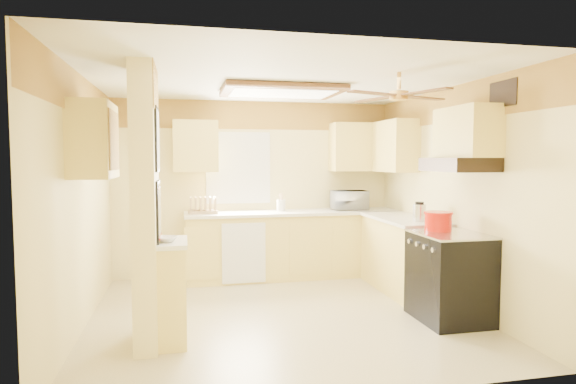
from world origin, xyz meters
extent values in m
plane|color=beige|center=(0.00, 0.00, 0.00)|extent=(4.00, 4.00, 0.00)
plane|color=white|center=(0.00, 0.00, 2.50)|extent=(4.00, 4.00, 0.00)
plane|color=#F6E496|center=(0.00, 1.90, 1.25)|extent=(4.00, 0.00, 4.00)
plane|color=#F6E496|center=(0.00, -1.90, 1.25)|extent=(4.00, 0.00, 4.00)
plane|color=#F6E496|center=(-2.00, 0.00, 1.25)|extent=(0.00, 3.80, 3.80)
plane|color=#F6E496|center=(2.00, 0.00, 1.25)|extent=(0.00, 3.80, 3.80)
cube|color=gold|center=(0.00, 1.88, 2.30)|extent=(4.00, 0.02, 0.40)
cube|color=#F6E496|center=(-1.35, -0.55, 1.25)|extent=(0.20, 0.70, 2.50)
cube|color=#FFDF74|center=(-1.13, -0.55, 0.45)|extent=(0.25, 0.55, 0.90)
cube|color=white|center=(-1.13, -0.55, 0.92)|extent=(0.28, 0.58, 0.04)
cube|color=#FFDF74|center=(0.50, 1.60, 0.45)|extent=(3.00, 0.60, 0.90)
cube|color=#FFDF74|center=(1.70, 0.60, 0.45)|extent=(0.60, 1.40, 0.90)
cube|color=white|center=(0.50, 1.59, 0.92)|extent=(3.04, 0.64, 0.04)
cube|color=white|center=(1.69, 0.60, 0.92)|extent=(0.64, 1.44, 0.04)
cube|color=white|center=(-0.25, 1.29, 0.43)|extent=(0.58, 0.02, 0.80)
cube|color=white|center=(-0.25, 1.89, 1.55)|extent=(0.92, 0.02, 1.02)
cube|color=white|center=(-0.25, 1.89, 1.55)|extent=(0.80, 0.02, 0.90)
cube|color=#FFDF74|center=(-0.85, 1.72, 1.85)|extent=(0.60, 0.35, 0.70)
cube|color=#FFDF74|center=(1.55, 1.72, 1.85)|extent=(0.90, 0.35, 0.70)
cube|color=#FFDF74|center=(1.82, 1.25, 1.85)|extent=(0.35, 1.00, 0.70)
cube|color=#FFDF74|center=(-1.82, -0.25, 1.85)|extent=(0.35, 0.75, 0.70)
cube|color=#FFDF74|center=(1.82, -0.55, 1.95)|extent=(0.35, 0.76, 0.52)
cube|color=black|center=(1.67, -0.55, 0.45)|extent=(0.65, 0.76, 0.90)
cube|color=silver|center=(1.67, -0.55, 0.91)|extent=(0.66, 0.77, 0.02)
cylinder|color=silver|center=(1.34, -0.80, 0.80)|extent=(0.03, 0.05, 0.05)
cylinder|color=silver|center=(1.34, -0.63, 0.80)|extent=(0.03, 0.05, 0.05)
cylinder|color=silver|center=(1.34, -0.47, 0.80)|extent=(0.03, 0.05, 0.05)
cylinder|color=silver|center=(1.34, -0.30, 0.80)|extent=(0.03, 0.05, 0.05)
cube|color=black|center=(1.74, -0.55, 1.62)|extent=(0.50, 0.76, 0.14)
cube|color=black|center=(-1.24, -0.55, 1.85)|extent=(0.02, 0.42, 0.57)
cube|color=white|center=(-1.23, -0.55, 1.85)|extent=(0.01, 0.37, 0.52)
cube|color=black|center=(-1.24, -0.55, 1.20)|extent=(0.02, 0.42, 0.57)
cube|color=yellow|center=(-1.23, -0.55, 1.20)|extent=(0.01, 0.37, 0.52)
cube|color=brown|center=(0.10, 0.50, 2.46)|extent=(1.35, 0.95, 0.06)
cube|color=white|center=(0.10, 0.50, 2.44)|extent=(1.15, 0.75, 0.02)
cylinder|color=gold|center=(1.00, -0.70, 2.42)|extent=(0.04, 0.04, 0.16)
cylinder|color=gold|center=(1.00, -0.70, 2.28)|extent=(0.18, 0.18, 0.08)
cube|color=brown|center=(1.30, -0.59, 2.28)|extent=(0.55, 0.28, 0.01)
cube|color=brown|center=(0.89, -0.40, 2.28)|extent=(0.28, 0.55, 0.01)
cube|color=brown|center=(0.70, -0.81, 2.28)|extent=(0.55, 0.28, 0.01)
cube|color=brown|center=(1.11, -1.00, 2.28)|extent=(0.28, 0.55, 0.01)
cube|color=black|center=(1.98, -0.90, 2.30)|extent=(0.02, 0.40, 0.25)
imported|color=white|center=(1.33, 1.62, 1.08)|extent=(0.51, 0.36, 0.28)
imported|color=white|center=(-1.17, -0.61, 0.96)|extent=(0.25, 0.25, 0.05)
cylinder|color=red|center=(1.64, -0.36, 1.00)|extent=(0.28, 0.28, 0.18)
cylinder|color=red|center=(1.64, -0.36, 1.11)|extent=(0.30, 0.30, 0.02)
cylinder|color=silver|center=(1.71, 0.21, 1.04)|extent=(0.15, 0.15, 0.20)
cylinder|color=black|center=(1.71, 0.21, 1.16)|extent=(0.10, 0.10, 0.03)
cube|color=tan|center=(-0.77, 1.60, 0.96)|extent=(0.39, 0.29, 0.04)
cube|color=tan|center=(-0.93, 1.60, 1.05)|extent=(0.02, 0.26, 0.22)
cube|color=tan|center=(-0.86, 1.60, 1.05)|extent=(0.02, 0.26, 0.22)
cube|color=tan|center=(-0.80, 1.60, 1.05)|extent=(0.02, 0.26, 0.22)
cube|color=tan|center=(-0.73, 1.60, 1.05)|extent=(0.02, 0.26, 0.22)
cube|color=tan|center=(-0.67, 1.60, 1.05)|extent=(0.02, 0.26, 0.22)
cube|color=tan|center=(-0.60, 1.60, 1.05)|extent=(0.02, 0.26, 0.22)
cylinder|color=white|center=(-0.86, 1.60, 1.05)|extent=(0.02, 0.22, 0.22)
cylinder|color=white|center=(-0.73, 1.60, 1.05)|extent=(0.02, 0.22, 0.22)
cylinder|color=white|center=(0.33, 1.65, 1.02)|extent=(0.12, 0.12, 0.16)
cylinder|color=tan|center=(0.35, 1.65, 1.06)|extent=(0.01, 0.01, 0.25)
cylinder|color=tan|center=(0.33, 1.68, 1.06)|extent=(0.01, 0.01, 0.25)
cylinder|color=tan|center=(0.31, 1.65, 1.06)|extent=(0.01, 0.01, 0.25)
cylinder|color=tan|center=(0.33, 1.63, 1.06)|extent=(0.01, 0.01, 0.25)
camera|label=1|loc=(-1.01, -5.00, 1.68)|focal=30.00mm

